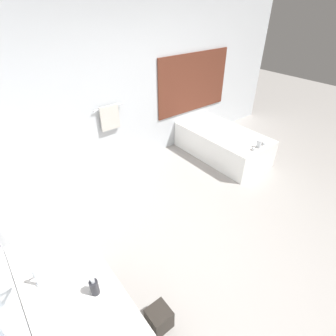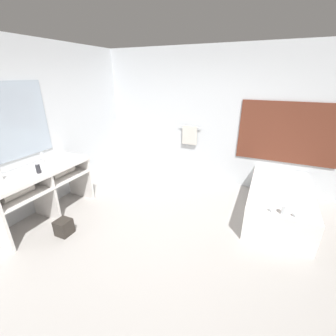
# 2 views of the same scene
# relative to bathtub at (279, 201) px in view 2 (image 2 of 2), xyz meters

# --- Properties ---
(ground_plane) EXTENTS (16.00, 16.00, 0.00)m
(ground_plane) POSITION_rel_bathtub_xyz_m (-1.55, -1.32, -0.27)
(ground_plane) COLOR #A8A39E
(ground_plane) RESTS_ON ground
(wall_back_with_blinds) EXTENTS (7.40, 0.13, 2.70)m
(wall_back_with_blinds) POSITION_rel_bathtub_xyz_m (-1.49, 0.91, 1.07)
(wall_back_with_blinds) COLOR silver
(wall_back_with_blinds) RESTS_ON ground_plane
(wall_left_with_mirror) EXTENTS (0.08, 7.40, 2.70)m
(wall_left_with_mirror) POSITION_rel_bathtub_xyz_m (-3.77, -1.32, 1.08)
(wall_left_with_mirror) COLOR silver
(wall_left_with_mirror) RESTS_ON ground_plane
(vanity_counter) EXTENTS (0.62, 1.56, 0.85)m
(vanity_counter) POSITION_rel_bathtub_xyz_m (-3.42, -1.57, 0.34)
(vanity_counter) COLOR white
(vanity_counter) RESTS_ON ground_plane
(sink_faucet) EXTENTS (0.09, 0.04, 0.18)m
(sink_faucet) POSITION_rel_bathtub_xyz_m (-3.59, -1.36, 0.66)
(sink_faucet) COLOR silver
(sink_faucet) RESTS_ON vanity_counter
(bathtub) EXTENTS (0.91, 1.74, 0.62)m
(bathtub) POSITION_rel_bathtub_xyz_m (0.00, 0.00, 0.00)
(bathtub) COLOR white
(bathtub) RESTS_ON ground_plane
(soap_dispenser) EXTENTS (0.06, 0.06, 0.16)m
(soap_dispenser) POSITION_rel_bathtub_xyz_m (-3.29, -1.67, 0.64)
(soap_dispenser) COLOR #28282D
(soap_dispenser) RESTS_ON vanity_counter
(waste_bin) EXTENTS (0.21, 0.21, 0.23)m
(waste_bin) POSITION_rel_bathtub_xyz_m (-2.84, -1.80, -0.16)
(waste_bin) COLOR #2D2823
(waste_bin) RESTS_ON ground_plane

